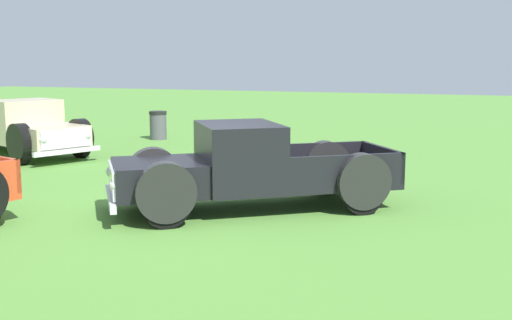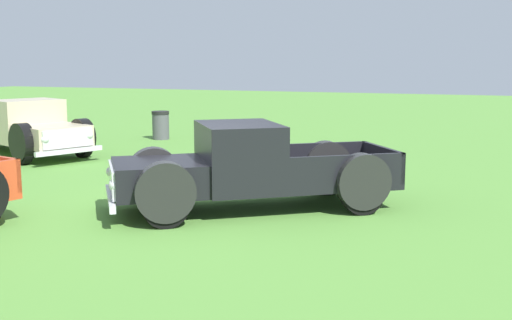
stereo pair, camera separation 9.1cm
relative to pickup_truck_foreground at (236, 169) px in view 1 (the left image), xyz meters
The scene contains 4 objects.
ground_plane 1.00m from the pickup_truck_foreground, 87.81° to the left, with size 80.00×80.00×0.00m, color #548C38.
pickup_truck_foreground is the anchor object (origin of this frame).
pickup_truck_behind_left 8.87m from the pickup_truck_foreground, 63.49° to the left, with size 3.71×5.41×1.57m.
trash_can 10.57m from the pickup_truck_foreground, 36.65° to the left, with size 0.59×0.59×0.95m.
Camera 1 is at (-10.29, -4.89, 2.69)m, focal length 44.46 mm.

